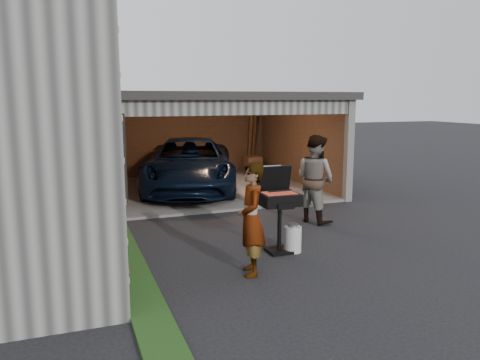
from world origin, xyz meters
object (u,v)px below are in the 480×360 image
at_px(man, 315,179).
at_px(bbq_grill, 279,202).
at_px(propane_tank, 293,239).
at_px(plywood_panel, 121,245).
at_px(woman, 251,219).
at_px(minivan, 190,166).
at_px(hand_truck, 310,196).

distance_m(man, bbq_grill, 2.32).
relative_size(bbq_grill, propane_tank, 3.26).
bearing_deg(plywood_panel, bbq_grill, -0.89).
height_order(woman, propane_tank, woman).
relative_size(minivan, plywood_panel, 6.43).
bearing_deg(hand_truck, plywood_panel, -124.51).
bearing_deg(bbq_grill, plywood_panel, 179.11).
relative_size(man, hand_truck, 1.58).
bearing_deg(minivan, hand_truck, -33.17).
xyz_separation_m(minivan, bbq_grill, (0.11, -5.98, 0.16)).
bearing_deg(hand_truck, propane_tank, -98.88).
bearing_deg(woman, propane_tank, 136.35).
height_order(plywood_panel, hand_truck, hand_truck).
distance_m(bbq_grill, hand_truck, 3.98).
bearing_deg(man, propane_tank, 119.61).
distance_m(man, hand_truck, 1.81).
bearing_deg(hand_truck, woman, -104.60).
height_order(man, bbq_grill, man).
bearing_deg(minivan, propane_tank, -70.83).
distance_m(plywood_panel, hand_truck, 5.99).
relative_size(minivan, hand_truck, 4.41).
bearing_deg(woman, bbq_grill, 146.77).
distance_m(woman, plywood_panel, 2.15).
bearing_deg(plywood_panel, minivan, 65.91).
distance_m(propane_tank, hand_truck, 3.87).
bearing_deg(woman, hand_truck, 153.18).
height_order(minivan, plywood_panel, minivan).
height_order(minivan, man, man).
bearing_deg(man, hand_truck, -47.01).
xyz_separation_m(woman, man, (2.51, 2.48, 0.09)).
xyz_separation_m(bbq_grill, plywood_panel, (-2.77, 0.04, -0.49)).
relative_size(woman, propane_tank, 3.78).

